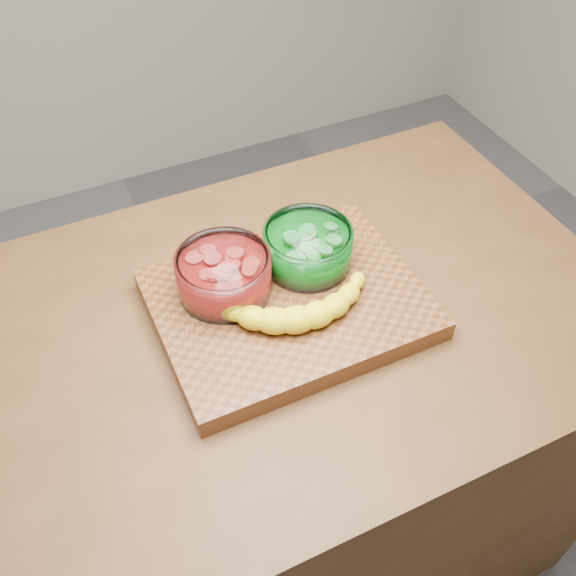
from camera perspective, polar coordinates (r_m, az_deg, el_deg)
name	(u,v)px	position (r m, az deg, el deg)	size (l,w,h in m)	color
ground	(288,526)	(1.90, 0.00, -20.37)	(3.50, 3.50, 0.00)	#56565A
counter	(288,443)	(1.50, 0.00, -13.58)	(1.20, 0.80, 0.90)	#523218
cutting_board	(288,304)	(1.11, 0.00, -1.42)	(0.45, 0.35, 0.04)	brown
bowl_red	(224,275)	(1.09, -5.71, 1.16)	(0.16, 0.16, 0.08)	white
bowl_green	(308,248)	(1.13, 1.75, 3.60)	(0.16, 0.16, 0.07)	white
banana	(294,298)	(1.07, 0.50, -0.93)	(0.30, 0.17, 0.04)	yellow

